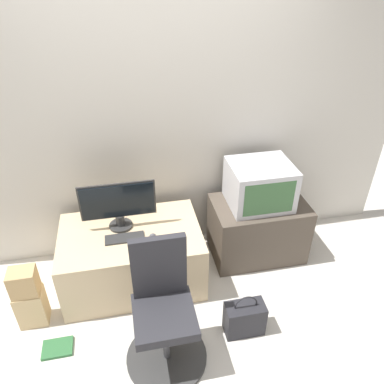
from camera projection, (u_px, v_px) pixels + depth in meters
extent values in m
plane|color=beige|center=(191.00, 355.00, 2.69)|extent=(12.00, 12.00, 0.00)
cube|color=beige|center=(159.00, 117.00, 3.07)|extent=(4.40, 0.05, 2.60)
cube|color=#CCB289|center=(133.00, 257.00, 3.17)|extent=(1.15, 0.74, 0.53)
cube|color=#4C4238|center=(257.00, 229.00, 3.46)|extent=(0.84, 0.53, 0.56)
cylinder|color=#2D2D2D|center=(121.00, 225.00, 3.09)|extent=(0.19, 0.19, 0.02)
cylinder|color=#2D2D2D|center=(120.00, 220.00, 3.06)|extent=(0.07, 0.07, 0.09)
cube|color=#2D2D2D|center=(118.00, 201.00, 2.96)|extent=(0.60, 0.01, 0.31)
cube|color=black|center=(118.00, 201.00, 2.96)|extent=(0.57, 0.02, 0.29)
cube|color=#2D2D2D|center=(125.00, 238.00, 2.96)|extent=(0.31, 0.12, 0.01)
ellipsoid|color=#4C4C51|center=(153.00, 235.00, 2.97)|extent=(0.05, 0.03, 0.03)
cube|color=#B7B7BC|center=(260.00, 184.00, 3.22)|extent=(0.53, 0.46, 0.38)
cube|color=#335B33|center=(269.00, 199.00, 3.04)|extent=(0.43, 0.01, 0.30)
cylinder|color=#333333|center=(167.00, 357.00, 2.67)|extent=(0.57, 0.57, 0.03)
cylinder|color=#4C4C51|center=(166.00, 338.00, 2.55)|extent=(0.05, 0.05, 0.39)
cube|color=#28282D|center=(164.00, 316.00, 2.43)|extent=(0.40, 0.40, 0.07)
cube|color=#28282D|center=(159.00, 267.00, 2.42)|extent=(0.36, 0.05, 0.48)
cube|color=#D1B27F|center=(32.00, 307.00, 2.86)|extent=(0.21, 0.17, 0.32)
cube|color=tan|center=(23.00, 282.00, 2.72)|extent=(0.19, 0.15, 0.21)
cube|color=#232328|center=(244.00, 318.00, 2.80)|extent=(0.30, 0.16, 0.27)
torus|color=#232328|center=(246.00, 305.00, 2.72)|extent=(0.17, 0.01, 0.17)
cube|color=#2D6638|center=(58.00, 348.00, 2.73)|extent=(0.22, 0.16, 0.02)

